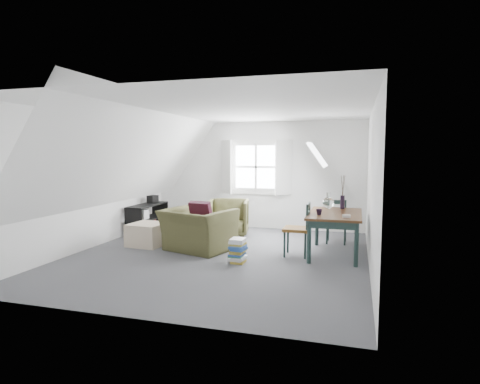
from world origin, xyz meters
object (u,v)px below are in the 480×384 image
(dining_chair_near, at_px, (299,228))
(media_shelf, at_px, (147,220))
(armchair_near, at_px, (198,250))
(dining_table, at_px, (335,218))
(ottoman, at_px, (148,234))
(magazine_stack, at_px, (238,251))
(dining_chair_far, at_px, (336,220))
(armchair_far, at_px, (228,236))

(dining_chair_near, bearing_deg, media_shelf, -122.20)
(armchair_near, xyz_separation_m, dining_table, (2.42, 0.35, 0.65))
(ottoman, height_order, magazine_stack, ottoman)
(armchair_near, height_order, dining_chair_near, dining_chair_near)
(dining_chair_near, bearing_deg, dining_chair_far, 138.41)
(dining_table, bearing_deg, dining_chair_near, -161.30)
(dining_chair_far, relative_size, media_shelf, 0.72)
(dining_chair_far, height_order, media_shelf, dining_chair_far)
(dining_table, bearing_deg, armchair_near, -174.19)
(magazine_stack, bearing_deg, armchair_near, 148.12)
(armchair_near, relative_size, armchair_far, 1.35)
(dining_chair_far, bearing_deg, armchair_far, 8.60)
(dining_chair_near, xyz_separation_m, magazine_stack, (-0.89, -0.70, -0.29))
(dining_chair_near, distance_m, magazine_stack, 1.17)
(ottoman, distance_m, dining_table, 3.54)
(dining_table, relative_size, magazine_stack, 3.80)
(ottoman, xyz_separation_m, dining_chair_near, (2.90, 0.03, 0.27))
(armchair_near, height_order, magazine_stack, magazine_stack)
(dining_chair_far, relative_size, magazine_stack, 2.26)
(armchair_near, bearing_deg, ottoman, 12.38)
(armchair_near, xyz_separation_m, dining_chair_far, (2.41, 1.29, 0.46))
(armchair_far, height_order, dining_table, dining_table)
(dining_chair_far, bearing_deg, media_shelf, 11.37)
(armchair_near, relative_size, dining_table, 0.79)
(armchair_far, relative_size, dining_chair_far, 0.98)
(dining_table, distance_m, dining_chair_far, 0.95)
(armchair_far, height_order, media_shelf, media_shelf)
(armchair_near, relative_size, dining_chair_near, 1.26)
(dining_chair_far, height_order, magazine_stack, dining_chair_far)
(dining_table, relative_size, dining_chair_far, 1.68)
(armchair_far, distance_m, dining_chair_far, 2.32)
(armchair_far, bearing_deg, media_shelf, 172.28)
(armchair_near, distance_m, armchair_far, 1.37)
(dining_chair_far, distance_m, dining_chair_near, 1.30)
(armchair_near, bearing_deg, dining_chair_near, -158.96)
(armchair_far, bearing_deg, armchair_near, -107.73)
(ottoman, bearing_deg, dining_table, 4.26)
(armchair_far, xyz_separation_m, media_shelf, (-1.88, -0.14, 0.28))
(media_shelf, bearing_deg, dining_chair_near, -13.42)
(armchair_far, distance_m, dining_chair_near, 2.15)
(armchair_far, bearing_deg, dining_chair_near, -48.26)
(ottoman, xyz_separation_m, dining_table, (3.50, 0.26, 0.43))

